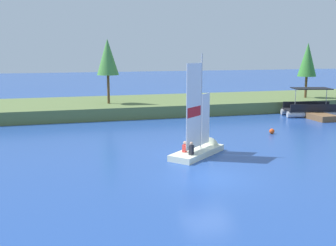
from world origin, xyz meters
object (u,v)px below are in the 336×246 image
shoreline_tree_midleft (108,57)px  pontoon_boat (310,109)px  channel_buoy (272,131)px  shoreline_tree_centre (307,60)px  wooden_dock (310,114)px  sailboat (204,146)px

shoreline_tree_midleft → pontoon_boat: (18.76, -5.90, -4.98)m
channel_buoy → shoreline_tree_centre: bearing=47.7°
shoreline_tree_centre → pontoon_boat: bearing=-118.8°
wooden_dock → pontoon_boat: (0.27, 0.37, 0.40)m
sailboat → wooden_dock: bearing=-5.5°
shoreline_tree_centre → channel_buoy: size_ratio=14.54×
sailboat → pontoon_boat: (15.00, 10.82, 0.24)m
sailboat → shoreline_tree_centre: bearing=0.9°
shoreline_tree_centre → pontoon_boat: size_ratio=1.09×
shoreline_tree_centre → pontoon_boat: shoreline_tree_centre is taller
shoreline_tree_centre → channel_buoy: shoreline_tree_centre is taller
wooden_dock → pontoon_boat: bearing=53.5°
shoreline_tree_midleft → channel_buoy: size_ratio=15.31×
shoreline_tree_midleft → sailboat: shoreline_tree_midleft is taller
shoreline_tree_midleft → channel_buoy: bearing=-49.3°
shoreline_tree_midleft → shoreline_tree_centre: 21.57m
wooden_dock → sailboat: (-14.73, -10.45, 0.16)m
wooden_dock → channel_buoy: wooden_dock is taller
shoreline_tree_centre → wooden_dock: shoreline_tree_centre is taller
channel_buoy → pontoon_boat: bearing=40.3°
sailboat → shoreline_tree_midleft: bearing=61.8°
pontoon_boat → channel_buoy: 10.38m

